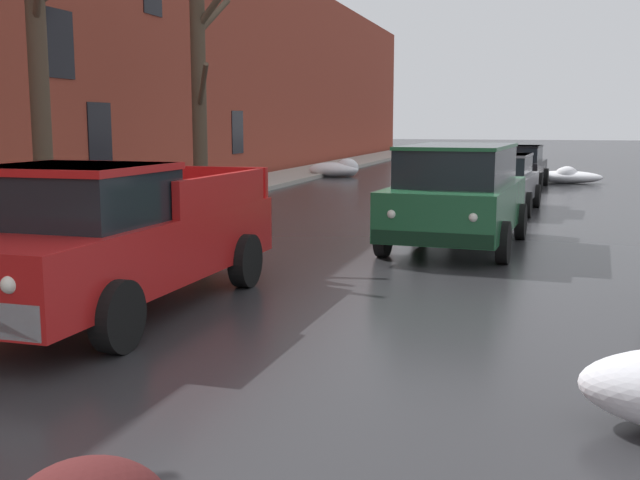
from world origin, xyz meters
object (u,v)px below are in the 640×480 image
object	(u,v)px
pickup_truck_red_approaching_near_lane	(108,237)
suv_green_parked_kerbside_close	(458,192)
bare_tree_second_along_sidewalk	(37,63)
bare_tree_mid_block	(201,91)
sedan_grey_parked_kerbside_mid	(498,181)
fire_hydrant	(91,230)
sedan_black_parked_far_down_block	(518,165)

from	to	relation	value
pickup_truck_red_approaching_near_lane	suv_green_parked_kerbside_close	size ratio (longest dim) A/B	1.16
bare_tree_second_along_sidewalk	pickup_truck_red_approaching_near_lane	world-z (taller)	bare_tree_second_along_sidewalk
bare_tree_mid_block	sedan_grey_parked_kerbside_mid	distance (m)	7.88
pickup_truck_red_approaching_near_lane	fire_hydrant	distance (m)	4.64
suv_green_parked_kerbside_close	pickup_truck_red_approaching_near_lane	bearing A→B (deg)	-120.54
suv_green_parked_kerbside_close	fire_hydrant	size ratio (longest dim) A/B	6.57
bare_tree_mid_block	suv_green_parked_kerbside_close	distance (m)	8.63
bare_tree_mid_block	bare_tree_second_along_sidewalk	bearing A→B (deg)	-90.09
suv_green_parked_kerbside_close	sedan_grey_parked_kerbside_mid	xyz separation A→B (m)	(0.39, 6.14, -0.24)
sedan_grey_parked_kerbside_mid	suv_green_parked_kerbside_close	bearing A→B (deg)	-93.65
suv_green_parked_kerbside_close	sedan_grey_parked_kerbside_mid	world-z (taller)	suv_green_parked_kerbside_close
sedan_black_parked_far_down_block	fire_hydrant	distance (m)	17.07
bare_tree_mid_block	sedan_black_parked_far_down_block	xyz separation A→B (m)	(7.66, 8.96, -2.25)
fire_hydrant	pickup_truck_red_approaching_near_lane	bearing A→B (deg)	-55.18
pickup_truck_red_approaching_near_lane	fire_hydrant	bearing A→B (deg)	124.82
bare_tree_mid_block	fire_hydrant	xyz separation A→B (m)	(0.91, -6.71, -2.65)
sedan_grey_parked_kerbside_mid	sedan_black_parked_far_down_block	size ratio (longest dim) A/B	0.98
bare_tree_mid_block	suv_green_parked_kerbside_close	bearing A→B (deg)	-33.42
bare_tree_second_along_sidewalk	sedan_grey_parked_kerbside_mid	size ratio (longest dim) A/B	1.60
bare_tree_mid_block	suv_green_parked_kerbside_close	size ratio (longest dim) A/B	1.20
bare_tree_second_along_sidewalk	bare_tree_mid_block	distance (m)	6.68
bare_tree_mid_block	sedan_black_parked_far_down_block	bearing A→B (deg)	49.47
bare_tree_second_along_sidewalk	fire_hydrant	distance (m)	3.01
bare_tree_mid_block	sedan_grey_parked_kerbside_mid	size ratio (longest dim) A/B	1.40
suv_green_parked_kerbside_close	sedan_black_parked_far_down_block	size ratio (longest dim) A/B	1.15
pickup_truck_red_approaching_near_lane	suv_green_parked_kerbside_close	world-z (taller)	suv_green_parked_kerbside_close
sedan_grey_parked_kerbside_mid	bare_tree_mid_block	bearing A→B (deg)	-168.44
bare_tree_second_along_sidewalk	sedan_black_parked_far_down_block	xyz separation A→B (m)	(7.67, 15.63, -2.47)
suv_green_parked_kerbside_close	sedan_black_parked_far_down_block	world-z (taller)	suv_green_parked_kerbside_close
pickup_truck_red_approaching_near_lane	fire_hydrant	size ratio (longest dim) A/B	7.61
bare_tree_second_along_sidewalk	pickup_truck_red_approaching_near_lane	xyz separation A→B (m)	(3.55, -3.83, -2.34)
bare_tree_mid_block	pickup_truck_red_approaching_near_lane	distance (m)	11.28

